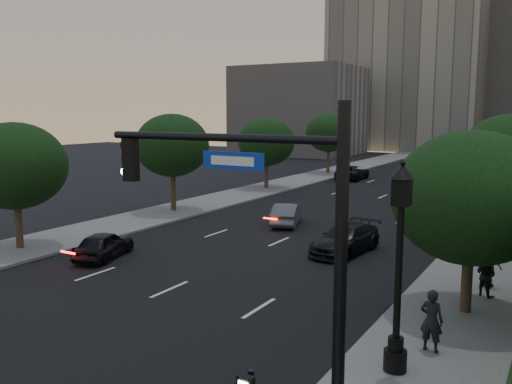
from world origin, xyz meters
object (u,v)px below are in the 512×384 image
Objects in this scene: sedan_far_right at (478,182)px; pedestrian_a at (431,320)px; sedan_near_right at (345,239)px; pedestrian_c at (489,267)px; pedestrian_b at (486,274)px; sedan_far_left at (353,173)px; sedan_near_left at (104,245)px; sedan_mid_left at (287,214)px; street_lamp at (398,278)px; traffic_signal_mast at (287,277)px.

pedestrian_a is at bearing -66.73° from sedan_far_right.
sedan_near_right is 7.23m from pedestrian_c.
sedan_far_right is at bearing -77.87° from pedestrian_a.
sedan_far_right is 2.95× the size of pedestrian_b.
pedestrian_c reaches higher than sedan_far_left.
sedan_near_left is 34.11m from sedan_far_right.
pedestrian_b reaches higher than pedestrian_c.
sedan_near_left is at bearing 52.06° from sedan_mid_left.
sedan_near_left is 16.74m from pedestrian_c.
street_lamp is at bearing -56.96° from sedan_near_right.
sedan_far_right is at bearing 93.29° from traffic_signal_mast.
pedestrian_a reaches higher than sedan_mid_left.
sedan_near_right is 11.26m from pedestrian_a.
pedestrian_a is at bearing 152.89° from sedan_near_left.
street_lamp is at bearing 109.43° from sedan_far_left.
traffic_signal_mast is at bearing -102.72° from street_lamp.
sedan_near_right is at bearing -9.09° from pedestrian_c.
sedan_far_left reaches higher than sedan_mid_left.
traffic_signal_mast is 16.88m from sedan_near_left.
sedan_far_left is (-15.59, 38.93, -1.92)m from street_lamp.
pedestrian_a reaches higher than sedan_near_left.
sedan_near_right is 2.68× the size of pedestrian_a.
sedan_far_left is 1.09× the size of sedan_far_right.
pedestrian_b reaches higher than sedan_near_right.
traffic_signal_mast is at bearing 98.67° from sedan_mid_left.
sedan_near_right is at bearing -50.99° from pedestrian_a.
sedan_far_right is at bearing -69.82° from pedestrian_c.
pedestrian_b is at bearing 115.62° from sedan_far_left.
pedestrian_c is (12.27, -6.98, 0.24)m from sedan_mid_left.
pedestrian_a is 1.16× the size of pedestrian_c.
sedan_near_right is 1.01× the size of sedan_far_right.
street_lamp is 8.83m from pedestrian_c.
street_lamp is at bearing 93.42° from pedestrian_c.
sedan_far_left is at bearing 108.67° from traffic_signal_mast.
pedestrian_c is (4.47, -27.90, 0.11)m from sedan_far_right.
street_lamp is 3.15× the size of pedestrian_a.
pedestrian_c reaches higher than sedan_mid_left.
sedan_far_left is (-14.62, 43.26, -2.96)m from traffic_signal_mast.
pedestrian_a is 1.12× the size of pedestrian_b.
sedan_far_left is 12.52m from sedan_far_right.
pedestrian_b is (0.65, 5.75, -0.09)m from pedestrian_a.
sedan_mid_left is at bearing -93.47° from sedan_far_right.
sedan_near_right is (5.49, -4.49, 0.02)m from sedan_mid_left.
street_lamp reaches higher than sedan_mid_left.
traffic_signal_mast is 1.46× the size of sedan_near_right.
traffic_signal_mast is 16.36m from sedan_near_right.
pedestrian_c is at bearing 116.49° from sedan_far_left.
sedan_far_left is 40.61m from pedestrian_a.
pedestrian_a is (6.16, -9.42, 0.35)m from sedan_near_right.
pedestrian_a reaches higher than pedestrian_b.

